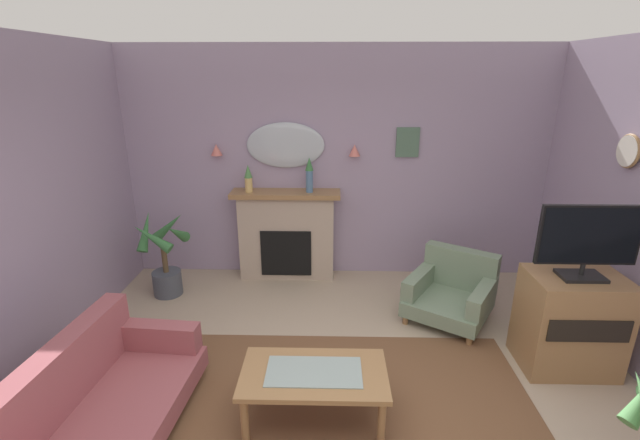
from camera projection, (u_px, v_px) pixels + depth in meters
wall_back at (336, 165)px, 5.52m from camera, size 6.26×0.10×2.90m
patterned_rug at (337, 428)px, 3.31m from camera, size 3.20×2.40×0.01m
fireplace at (287, 236)px, 5.61m from camera, size 1.36×0.36×1.16m
mantel_vase_left at (248, 178)px, 5.35m from camera, size 0.10×0.10×0.34m
mantel_vase_centre at (309, 174)px, 5.31m from camera, size 0.10×0.10×0.43m
wall_mirror at (286, 145)px, 5.38m from camera, size 0.96×0.06×0.56m
wall_sconce_left at (216, 150)px, 5.36m from camera, size 0.14×0.14×0.14m
wall_sconce_right at (355, 150)px, 5.32m from camera, size 0.14×0.14×0.14m
wall_clock at (629, 151)px, 3.89m from camera, size 0.04×0.31×0.31m
framed_picture at (408, 142)px, 5.34m from camera, size 0.28×0.03×0.36m
coffee_table at (314, 378)px, 3.28m from camera, size 1.10×0.60×0.45m
floral_couch at (92, 408)px, 3.08m from camera, size 0.99×1.77×0.76m
armchair_in_corner at (452, 291)px, 4.76m from camera, size 1.12×1.12×0.71m
tv_cabinet at (570, 322)px, 3.90m from camera, size 0.80×0.57×0.90m
tv_flatscreen at (589, 240)px, 3.62m from camera, size 0.84×0.24×0.65m
potted_plant_corner_palm at (164, 259)px, 5.18m from camera, size 0.55×0.56×1.04m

